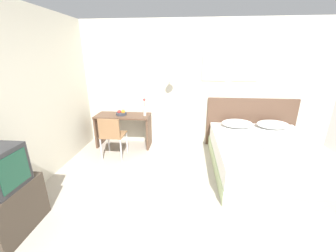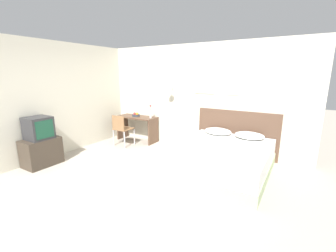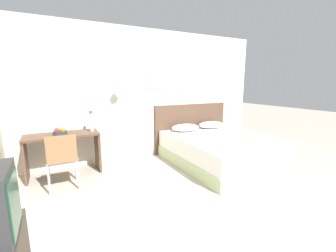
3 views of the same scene
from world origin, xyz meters
The scene contains 11 objects.
ground_plane centered at (0.00, 0.00, 0.00)m, with size 24.00×24.00×0.00m, color #B2A899.
wall_back centered at (0.01, 2.53, 1.33)m, with size 5.71×0.31×2.65m.
bed centered at (1.20, 1.40, 0.27)m, with size 1.77×2.08×0.54m.
headboard centered at (1.20, 2.47, 0.54)m, with size 1.89×0.06×1.08m.
pillow_left centered at (0.85, 2.17, 0.62)m, with size 0.63×0.45×0.15m.
pillow_right centered at (1.56, 2.17, 0.62)m, with size 0.63×0.45×0.15m.
folded_towel_near_foot centered at (1.21, 1.09, 0.57)m, with size 0.32×0.29×0.06m.
desk centered at (-1.58, 2.21, 0.50)m, with size 1.17×0.50×0.72m.
desk_chair centered at (-1.62, 1.59, 0.51)m, with size 0.43×0.43×0.85m.
fruit_bowl centered at (-1.61, 2.20, 0.76)m, with size 0.22×0.22×0.12m.
flower_vase centered at (-1.09, 2.20, 0.87)m, with size 0.06×0.06×0.37m.
Camera 3 is at (-1.70, -1.91, 1.57)m, focal length 24.00 mm.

